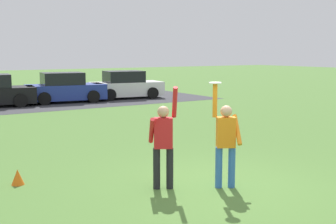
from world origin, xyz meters
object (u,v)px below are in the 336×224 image
(parked_car_blue, at_px, (65,89))
(parked_car_white, at_px, (126,86))
(frisbee_disc, at_px, (215,83))
(field_cone_orange, at_px, (18,177))
(person_defender, at_px, (163,140))
(person_catcher, at_px, (226,139))

(parked_car_blue, distance_m, parked_car_white, 3.66)
(frisbee_disc, distance_m, field_cone_orange, 4.42)
(person_defender, xyz_separation_m, parked_car_blue, (3.68, 15.69, -0.25))
(frisbee_disc, distance_m, parked_car_white, 17.49)
(frisbee_disc, xyz_separation_m, parked_car_blue, (2.80, 16.18, -1.37))
(frisbee_disc, height_order, parked_car_blue, frisbee_disc)
(person_catcher, height_order, parked_car_white, person_catcher)
(person_defender, bearing_deg, field_cone_orange, 171.64)
(person_catcher, relative_size, field_cone_orange, 6.50)
(person_catcher, distance_m, parked_car_white, 17.47)
(field_cone_orange, bearing_deg, person_catcher, -35.32)
(parked_car_white, distance_m, field_cone_orange, 16.94)
(parked_car_blue, height_order, field_cone_orange, parked_car_blue)
(parked_car_blue, bearing_deg, person_defender, -95.17)
(parked_car_blue, relative_size, parked_car_white, 1.00)
(person_catcher, xyz_separation_m, field_cone_orange, (-3.43, 2.43, -0.82))
(person_catcher, distance_m, frisbee_disc, 1.13)
(parked_car_white, xyz_separation_m, field_cone_orange, (-9.70, -13.87, -0.57))
(frisbee_disc, xyz_separation_m, field_cone_orange, (-3.23, 2.32, -1.93))
(person_defender, distance_m, parked_car_blue, 16.12)
(field_cone_orange, bearing_deg, parked_car_white, 55.04)
(person_defender, bearing_deg, parked_car_white, 94.34)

